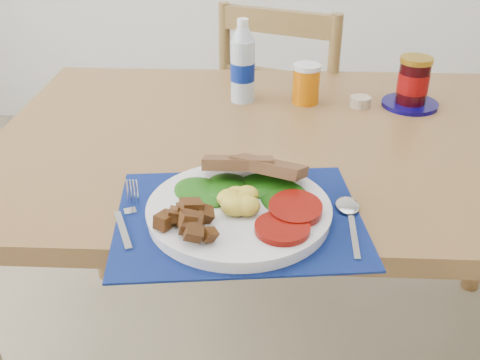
% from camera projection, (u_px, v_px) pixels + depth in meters
% --- Properties ---
extents(table, '(1.40, 0.90, 0.75)m').
position_uv_depth(table, '(301.00, 167.00, 1.32)').
color(table, brown).
rests_on(table, ground).
extents(chair_far, '(0.53, 0.52, 1.12)m').
position_uv_depth(chair_far, '(287.00, 107.00, 1.90)').
color(chair_far, brown).
rests_on(chair_far, ground).
extents(placemat, '(0.46, 0.38, 0.00)m').
position_uv_depth(placemat, '(239.00, 217.00, 0.98)').
color(placemat, black).
rests_on(placemat, table).
extents(breakfast_plate, '(0.32, 0.32, 0.08)m').
position_uv_depth(breakfast_plate, '(235.00, 207.00, 0.96)').
color(breakfast_plate, silver).
rests_on(breakfast_plate, placemat).
extents(fork, '(0.06, 0.16, 0.00)m').
position_uv_depth(fork, '(128.00, 218.00, 0.97)').
color(fork, '#B2B5BA').
rests_on(fork, placemat).
extents(spoon, '(0.04, 0.18, 0.01)m').
position_uv_depth(spoon, '(349.00, 215.00, 0.98)').
color(spoon, '#B2B5BA').
rests_on(spoon, placemat).
extents(water_bottle, '(0.06, 0.06, 0.21)m').
position_uv_depth(water_bottle, '(243.00, 66.00, 1.42)').
color(water_bottle, '#ADBFCC').
rests_on(water_bottle, table).
extents(juice_glass, '(0.07, 0.07, 0.10)m').
position_uv_depth(juice_glass, '(306.00, 85.00, 1.43)').
color(juice_glass, '#C66205').
rests_on(juice_glass, table).
extents(ramekin, '(0.05, 0.05, 0.03)m').
position_uv_depth(ramekin, '(360.00, 102.00, 1.42)').
color(ramekin, tan).
rests_on(ramekin, table).
extents(jam_on_saucer, '(0.14, 0.14, 0.13)m').
position_uv_depth(jam_on_saucer, '(413.00, 85.00, 1.40)').
color(jam_on_saucer, '#0A044E').
rests_on(jam_on_saucer, table).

